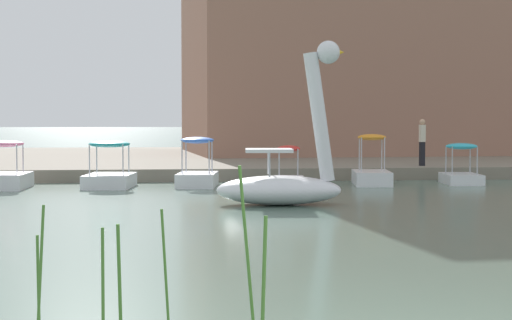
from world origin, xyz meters
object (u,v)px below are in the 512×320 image
parked_van (486,133)px  pedal_boat_pink (4,175)px  pedal_boat_cyan (461,170)px  pedal_boat_teal (110,173)px  person_on_path (422,141)px  pedal_boat_orange (372,172)px  pedal_boat_red (288,175)px  pedal_boat_blue (197,171)px  swan_boat (285,175)px

parked_van → pedal_boat_pink: bearing=-142.6°
pedal_boat_cyan → parked_van: parked_van is taller
pedal_boat_teal → person_on_path: 11.23m
pedal_boat_orange → pedal_boat_red: (-2.72, -0.45, -0.06)m
pedal_boat_cyan → pedal_boat_blue: size_ratio=0.87×
pedal_boat_teal → person_on_path: (10.74, 3.17, 0.85)m
pedal_boat_cyan → pedal_boat_pink: pedal_boat_pink is taller
pedal_boat_teal → pedal_boat_red: bearing=-2.7°
pedal_boat_cyan → parked_van: (7.36, 16.17, 0.96)m
swan_boat → pedal_boat_orange: swan_boat is taller
pedal_boat_teal → pedal_boat_cyan: bearing=1.1°
pedal_boat_teal → pedal_boat_pink: 3.11m
pedal_boat_red → pedal_boat_teal: (-5.43, 0.26, 0.11)m
pedal_boat_blue → pedal_boat_teal: size_ratio=0.97×
pedal_boat_cyan → pedal_boat_teal: bearing=-178.9°
pedal_boat_red → pedal_boat_pink: 8.54m
pedal_boat_orange → person_on_path: (2.59, 2.98, 0.90)m
pedal_boat_orange → parked_van: bearing=57.6°
pedal_boat_pink → parked_van: bearing=37.4°
pedal_boat_teal → pedal_boat_pink: pedal_boat_pink is taller
swan_boat → pedal_boat_orange: (3.63, 5.95, -0.31)m
swan_boat → pedal_boat_orange: bearing=58.6°
swan_boat → pedal_boat_cyan: 8.88m
pedal_boat_pink → swan_boat: bearing=-36.7°
parked_van → pedal_boat_teal: bearing=-138.4°
pedal_boat_red → pedal_boat_pink: size_ratio=0.87×
pedal_boat_red → pedal_boat_teal: 5.44m
person_on_path → pedal_boat_teal: bearing=-163.6°
pedal_boat_red → person_on_path: size_ratio=1.17×
parked_van → pedal_boat_red: bearing=-128.0°
pedal_boat_orange → pedal_boat_teal: bearing=-178.7°
pedal_boat_blue → parked_van: size_ratio=0.43×
pedal_boat_teal → pedal_boat_orange: bearing=1.3°
pedal_boat_red → pedal_boat_blue: pedal_boat_blue is taller
pedal_boat_cyan → pedal_boat_red: (-5.66, -0.47, -0.09)m
swan_boat → person_on_path: swan_boat is taller
pedal_boat_pink → person_on_path: bearing=13.2°
pedal_boat_blue → person_on_path: 8.70m
pedal_boat_orange → person_on_path: person_on_path is taller
pedal_boat_pink → pedal_boat_orange: bearing=1.3°
person_on_path → pedal_boat_pink: bearing=-166.8°
pedal_boat_cyan → parked_van: 17.79m
pedal_boat_blue → pedal_boat_pink: bearing=-178.5°
pedal_boat_cyan → person_on_path: (-0.34, 2.96, 0.87)m
pedal_boat_orange → swan_boat: bearing=-121.4°
pedal_boat_cyan → pedal_boat_red: bearing=-175.3°
swan_boat → pedal_boat_red: 5.59m
pedal_boat_orange → pedal_boat_red: 2.76m
pedal_boat_cyan → pedal_boat_teal: pedal_boat_teal is taller
pedal_boat_cyan → pedal_boat_orange: 2.93m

